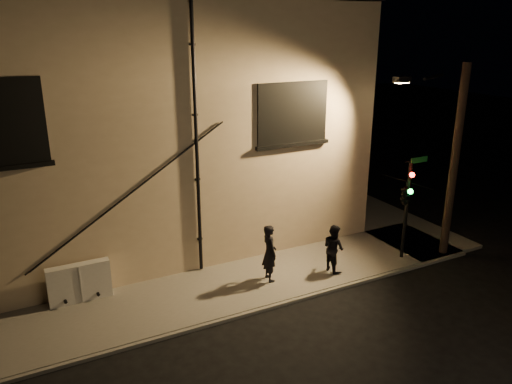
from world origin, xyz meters
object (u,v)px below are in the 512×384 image
utility_cabinet (80,283)px  pedestrian_a (269,253)px  pedestrian_b (334,248)px  streetlamp_pole (451,157)px  traffic_signal (406,194)px

utility_cabinet → pedestrian_a: 5.64m
pedestrian_a → pedestrian_b: 2.18m
pedestrian_b → streetlamp_pole: streetlamp_pole is taller
traffic_signal → streetlamp_pole: bearing=-6.0°
pedestrian_a → pedestrian_b: size_ratio=1.16×
traffic_signal → streetlamp_pole: 2.00m
pedestrian_a → pedestrian_b: bearing=-94.9°
pedestrian_a → pedestrian_b: pedestrian_a is taller
utility_cabinet → pedestrian_a: (5.46, -1.40, 0.34)m
streetlamp_pole → pedestrian_a: bearing=171.4°
utility_cabinet → streetlamp_pole: size_ratio=0.26×
utility_cabinet → pedestrian_b: 7.81m
streetlamp_pole → traffic_signal: bearing=174.0°
traffic_signal → streetlamp_pole: size_ratio=0.53×
pedestrian_a → streetlamp_pole: size_ratio=0.28×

